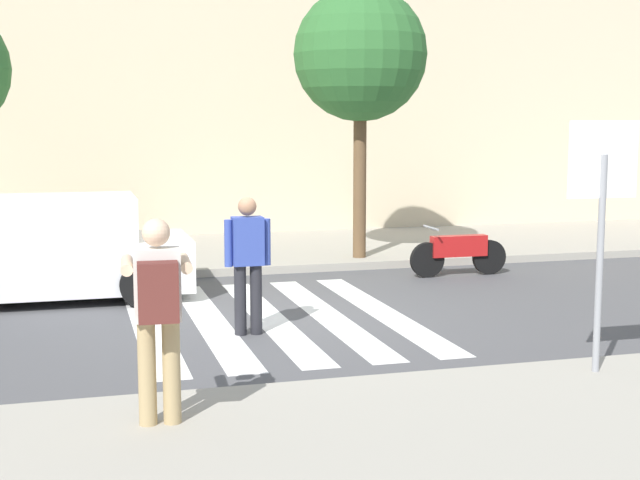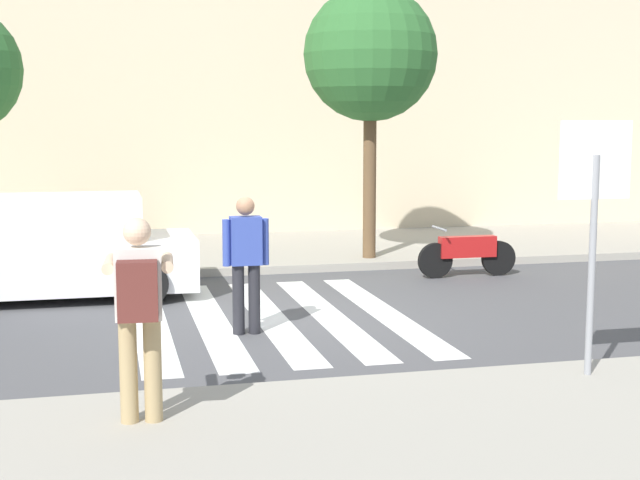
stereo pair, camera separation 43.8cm
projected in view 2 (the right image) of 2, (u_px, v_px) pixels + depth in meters
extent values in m
plane|color=#4C4C4F|center=(273.00, 321.00, 11.88)|extent=(120.00, 120.00, 0.00)
cube|color=#9E998C|center=(217.00, 252.00, 17.65)|extent=(60.00, 4.80, 0.14)
cube|color=beige|center=(192.00, 66.00, 21.38)|extent=(56.00, 4.00, 7.94)
cube|color=silver|center=(150.00, 324.00, 11.70)|extent=(0.44, 5.20, 0.01)
cube|color=silver|center=(211.00, 321.00, 11.89)|extent=(0.44, 5.20, 0.01)
cube|color=silver|center=(270.00, 318.00, 12.07)|extent=(0.44, 5.20, 0.01)
cube|color=silver|center=(327.00, 315.00, 12.26)|extent=(0.44, 5.20, 0.01)
cube|color=silver|center=(383.00, 312.00, 12.44)|extent=(0.44, 5.20, 0.01)
cylinder|color=gray|center=(592.00, 266.00, 8.74)|extent=(0.07, 0.07, 2.18)
cube|color=white|center=(595.00, 160.00, 8.62)|extent=(0.76, 0.03, 0.76)
cube|color=red|center=(594.00, 160.00, 8.64)|extent=(0.66, 0.02, 0.66)
cylinder|color=tan|center=(128.00, 371.00, 7.42)|extent=(0.15, 0.15, 0.88)
cylinder|color=tan|center=(153.00, 370.00, 7.45)|extent=(0.15, 0.15, 0.88)
cube|color=silver|center=(138.00, 283.00, 7.33)|extent=(0.39, 0.26, 0.60)
sphere|color=beige|center=(137.00, 232.00, 7.28)|extent=(0.23, 0.23, 0.23)
cylinder|color=beige|center=(110.00, 264.00, 7.49)|extent=(0.14, 0.59, 0.10)
cylinder|color=beige|center=(167.00, 262.00, 7.57)|extent=(0.14, 0.59, 0.10)
cube|color=black|center=(139.00, 256.00, 7.70)|extent=(0.15, 0.11, 0.10)
cube|color=#5B2823|center=(138.00, 291.00, 7.11)|extent=(0.33, 0.22, 0.48)
cylinder|color=#232328|center=(238.00, 300.00, 11.09)|extent=(0.15, 0.15, 0.88)
cylinder|color=#232328|center=(254.00, 299.00, 11.14)|extent=(0.15, 0.15, 0.88)
cube|color=#33479E|center=(246.00, 241.00, 11.02)|extent=(0.38, 0.24, 0.60)
sphere|color=#A37556|center=(245.00, 206.00, 10.96)|extent=(0.23, 0.23, 0.23)
cylinder|color=#33479E|center=(226.00, 243.00, 10.97)|extent=(0.10, 0.10, 0.58)
cylinder|color=#33479E|center=(265.00, 242.00, 11.08)|extent=(0.10, 0.10, 0.58)
cube|color=white|center=(57.00, 263.00, 13.36)|extent=(4.10, 1.70, 0.76)
cube|color=white|center=(66.00, 217.00, 13.30)|extent=(2.20, 1.56, 0.64)
cube|color=slate|center=(132.00, 215.00, 13.53)|extent=(0.10, 1.50, 0.51)
cylinder|color=black|center=(146.00, 283.00, 12.86)|extent=(0.64, 0.22, 0.64)
cylinder|color=black|center=(141.00, 265.00, 14.50)|extent=(0.64, 0.22, 0.64)
cylinder|color=black|center=(435.00, 261.00, 15.11)|extent=(0.60, 0.10, 0.60)
cylinder|color=black|center=(498.00, 258.00, 15.38)|extent=(0.60, 0.10, 0.60)
cube|color=#B21919|center=(467.00, 247.00, 15.22)|extent=(1.00, 0.20, 0.36)
cylinder|color=gray|center=(439.00, 228.00, 15.05)|extent=(0.04, 0.60, 0.04)
cylinder|color=brown|center=(370.00, 177.00, 16.32)|extent=(0.24, 0.24, 2.98)
sphere|color=#2D662D|center=(371.00, 54.00, 16.03)|extent=(2.42, 2.42, 2.42)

